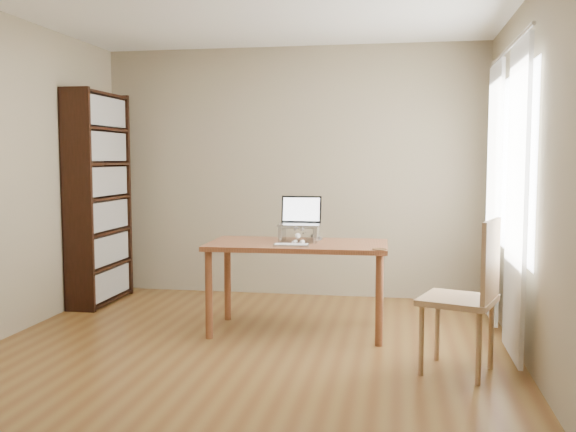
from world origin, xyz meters
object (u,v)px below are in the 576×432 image
object	(u,v)px
laptop	(300,218)
cat	(303,233)
chair	(471,290)
keyboard	(291,245)
bookshelf	(99,198)
desk	(298,254)

from	to	relation	value
laptop	cat	xyz separation A→B (m)	(0.03, -0.03, -0.13)
laptop	cat	distance (m)	0.14
laptop	cat	size ratio (longest dim) A/B	0.72
chair	keyboard	bearing A→B (deg)	174.72
keyboard	cat	bearing A→B (deg)	77.92
laptop	keyboard	size ratio (longest dim) A/B	1.21
chair	laptop	bearing A→B (deg)	162.76
bookshelf	cat	bearing A→B (deg)	-16.95
bookshelf	keyboard	xyz separation A→B (m)	(2.11, -0.99, -0.29)
bookshelf	laptop	bearing A→B (deg)	-16.42
bookshelf	cat	size ratio (longest dim) A/B	4.37
bookshelf	keyboard	world-z (taller)	bookshelf
cat	bookshelf	bearing A→B (deg)	165.94
desk	chair	world-z (taller)	chair
bookshelf	keyboard	size ratio (longest dim) A/B	7.31
desk	cat	world-z (taller)	cat
cat	chair	xyz separation A→B (m)	(1.27, -0.93, -0.24)
desk	laptop	bearing A→B (deg)	88.80
desk	keyboard	world-z (taller)	keyboard
cat	desk	bearing A→B (deg)	-101.12
desk	cat	xyz separation A→B (m)	(0.03, 0.11, 0.16)
keyboard	chair	xyz separation A→B (m)	(1.32, -0.60, -0.19)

